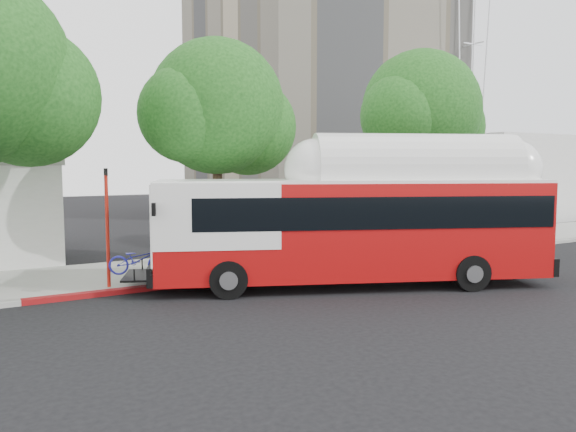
{
  "coord_description": "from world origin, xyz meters",
  "views": [
    {
      "loc": [
        -9.38,
        -13.46,
        4.01
      ],
      "look_at": [
        0.3,
        3.0,
        2.23
      ],
      "focal_mm": 35.0,
      "sensor_mm": 36.0,
      "label": 1
    }
  ],
  "objects": [
    {
      "name": "ground",
      "position": [
        0.0,
        0.0,
        0.0
      ],
      "size": [
        120.0,
        120.0,
        0.0
      ],
      "primitive_type": "plane",
      "color": "black",
      "rests_on": "ground"
    },
    {
      "name": "sidewalk",
      "position": [
        0.0,
        6.5,
        0.07
      ],
      "size": [
        60.0,
        5.0,
        0.15
      ],
      "primitive_type": "cube",
      "color": "gray",
      "rests_on": "ground"
    },
    {
      "name": "curb_strip",
      "position": [
        0.0,
        3.9,
        0.07
      ],
      "size": [
        60.0,
        0.3,
        0.15
      ],
      "primitive_type": "cube",
      "color": "gray",
      "rests_on": "ground"
    },
    {
      "name": "red_curb_segment",
      "position": [
        -3.0,
        3.9,
        0.08
      ],
      "size": [
        10.0,
        0.32,
        0.16
      ],
      "primitive_type": "cube",
      "color": "maroon",
      "rests_on": "ground"
    },
    {
      "name": "street_tree_mid",
      "position": [
        -0.59,
        6.06,
        5.91
      ],
      "size": [
        5.75,
        5.0,
        8.62
      ],
      "color": "#2D2116",
      "rests_on": "ground"
    },
    {
      "name": "street_tree_right",
      "position": [
        9.44,
        5.86,
        6.26
      ],
      "size": [
        6.21,
        5.4,
        9.18
      ],
      "color": "#2D2116",
      "rests_on": "ground"
    },
    {
      "name": "apartment_tower",
      "position": [
        18.0,
        28.0,
        17.62
      ],
      "size": [
        18.0,
        18.0,
        37.0
      ],
      "color": "tan",
      "rests_on": "ground"
    },
    {
      "name": "horizon_block",
      "position": [
        30.0,
        16.0,
        3.0
      ],
      "size": [
        20.0,
        12.0,
        6.0
      ],
      "primitive_type": "cube",
      "color": "silver",
      "rests_on": "ground"
    },
    {
      "name": "transit_bus",
      "position": [
        1.77,
        1.14,
        1.87
      ],
      "size": [
        13.4,
        7.4,
        4.01
      ],
      "rotation": [
        0.0,
        0.0,
        -0.4
      ],
      "color": "#A70B0C",
      "rests_on": "ground"
    },
    {
      "name": "signal_pole",
      "position": [
        -5.43,
        4.38,
        1.99
      ],
      "size": [
        0.11,
        0.37,
        3.87
      ],
      "color": "#AB1D12",
      "rests_on": "ground"
    }
  ]
}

